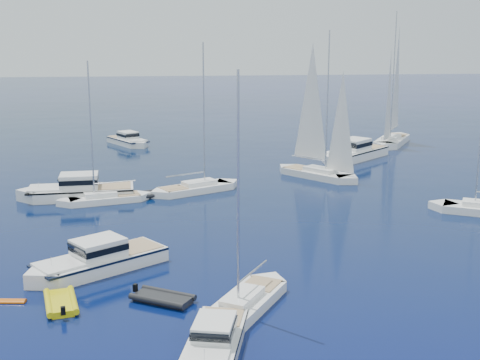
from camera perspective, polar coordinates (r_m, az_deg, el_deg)
name	(u,v)px	position (r m, az deg, el deg)	size (l,w,h in m)	color
ground	(266,314)	(35.55, 2.35, -11.77)	(400.00, 400.00, 0.00)	#090F55
motor_cruiser_near	(214,353)	(31.62, -2.33, -15.08)	(2.44, 7.98, 2.10)	silver
motor_cruiser_left	(97,271)	(42.52, -12.56, -7.84)	(3.09, 10.09, 2.65)	silver
motor_cruiser_centre	(78,199)	(60.92, -14.19, -1.60)	(3.45, 11.26, 2.96)	silver
motor_cruiser_distant	(353,159)	(78.77, 9.97, 1.84)	(3.64, 11.89, 3.12)	white
motor_cruiser_horizon	(129,145)	(88.91, -9.81, 3.09)	(2.69, 8.79, 2.31)	white
sailboat_fore	(245,308)	(36.19, 0.47, -11.30)	(2.40, 9.24, 13.58)	white
sailboat_mid_l	(105,202)	(59.03, -11.89, -1.95)	(2.30, 8.86, 13.02)	white
sailboat_centre	(196,192)	(61.70, -3.93, -1.05)	(2.58, 9.91, 14.56)	white
sailboat_sails_r	(317,177)	(68.21, 6.83, 0.24)	(2.78, 10.69, 15.72)	silver
sailboat_sails_far	(392,144)	(90.72, 13.29, 3.13)	(3.23, 12.43, 18.27)	white
tender_yellow	(61,306)	(37.80, -15.57, -10.70)	(2.04, 3.73, 0.95)	#CAC10B
tender_grey_near	(163,302)	(37.26, -6.85, -10.65)	(2.02, 3.68, 0.95)	black
tender_grey_far	(159,196)	(60.62, -7.20, -1.38)	(2.28, 4.27, 0.95)	black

